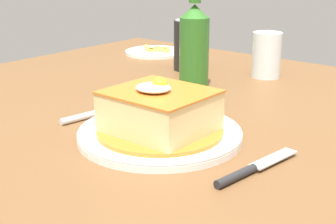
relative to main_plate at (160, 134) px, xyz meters
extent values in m
cube|color=brown|center=(0.03, 0.16, -0.03)|extent=(1.41, 1.04, 0.04)
cylinder|color=brown|center=(-0.60, 0.60, -0.40)|extent=(0.07, 0.07, 0.70)
cylinder|color=white|center=(0.00, 0.00, 0.00)|extent=(0.26, 0.26, 0.01)
torus|color=white|center=(0.00, 0.00, 0.00)|extent=(0.26, 0.26, 0.01)
cylinder|color=#C66B23|center=(0.00, 0.00, 0.00)|extent=(0.20, 0.20, 0.01)
cube|color=#E5C684|center=(0.00, 0.00, 0.04)|extent=(0.15, 0.14, 0.06)
cube|color=#C66B23|center=(0.00, 0.00, 0.07)|extent=(0.15, 0.14, 0.00)
ellipsoid|color=white|center=(-0.01, -0.01, 0.08)|extent=(0.06, 0.05, 0.01)
sphere|color=yellow|center=(0.00, 0.00, 0.08)|extent=(0.02, 0.02, 0.02)
cylinder|color=silver|center=(-0.17, -0.02, 0.00)|extent=(0.02, 0.08, 0.01)
cube|color=silver|center=(-0.16, 0.04, 0.00)|extent=(0.03, 0.05, 0.00)
cylinder|color=silver|center=(-0.15, 0.07, 0.00)|extent=(0.01, 0.03, 0.00)
cylinder|color=silver|center=(-0.15, 0.07, 0.00)|extent=(0.01, 0.03, 0.00)
cylinder|color=silver|center=(-0.16, 0.07, 0.00)|extent=(0.01, 0.03, 0.00)
cylinder|color=#262628|center=(0.17, -0.05, 0.00)|extent=(0.02, 0.08, 0.01)
cube|color=silver|center=(0.18, 0.03, 0.00)|extent=(0.03, 0.09, 0.00)
cylinder|color=black|center=(-0.26, 0.41, 0.05)|extent=(0.07, 0.07, 0.12)
cylinder|color=silver|center=(-0.26, 0.41, 0.11)|extent=(0.06, 0.06, 0.00)
cylinder|color=#2D6B23|center=(-0.15, 0.29, 0.07)|extent=(0.06, 0.06, 0.15)
cone|color=#2D6B23|center=(-0.15, 0.29, 0.15)|extent=(0.06, 0.06, 0.03)
cylinder|color=#3F2314|center=(-0.07, 0.47, 0.02)|extent=(0.06, 0.06, 0.06)
cylinder|color=silver|center=(-0.07, 0.47, 0.04)|extent=(0.07, 0.07, 0.10)
cylinder|color=white|center=(-0.45, 0.51, 0.00)|extent=(0.17, 0.17, 0.01)
cube|color=#EAC64C|center=(-0.45, 0.51, 0.00)|extent=(0.05, 0.05, 0.01)
cube|color=#EAC64C|center=(-0.43, 0.50, 0.00)|extent=(0.07, 0.02, 0.01)
cube|color=#EAC64C|center=(-0.49, 0.51, 0.00)|extent=(0.04, 0.03, 0.01)
cube|color=#EAC64C|center=(-0.46, 0.50, 0.00)|extent=(0.03, 0.06, 0.01)
cube|color=#EAC64C|center=(-0.44, 0.53, 0.00)|extent=(0.06, 0.02, 0.01)
cube|color=#EAC64C|center=(-0.45, 0.52, 0.00)|extent=(0.03, 0.06, 0.01)
camera|label=1|loc=(0.47, -0.55, 0.28)|focal=52.82mm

